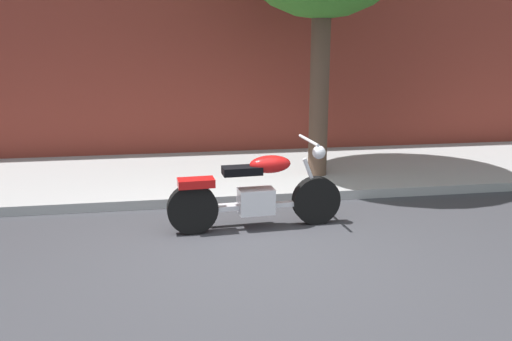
% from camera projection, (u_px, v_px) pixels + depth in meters
% --- Properties ---
extents(ground_plane, '(60.00, 60.00, 0.00)m').
position_uv_depth(ground_plane, '(250.00, 248.00, 6.05)').
color(ground_plane, '#38383D').
extents(sidewalk, '(24.05, 3.16, 0.14)m').
position_uv_depth(sidewalk, '(221.00, 174.00, 9.09)').
color(sidewalk, '#9E9E9E').
rests_on(sidewalk, ground).
extents(motorcycle, '(2.21, 0.70, 1.12)m').
position_uv_depth(motorcycle, '(256.00, 194.00, 6.58)').
color(motorcycle, black).
rests_on(motorcycle, ground).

